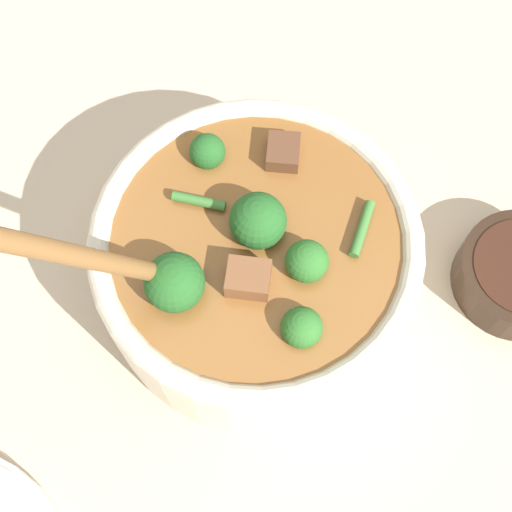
# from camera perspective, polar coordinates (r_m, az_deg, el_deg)

# --- Properties ---
(ground_plane) EXTENTS (4.00, 4.00, 0.00)m
(ground_plane) POSITION_cam_1_polar(r_m,az_deg,el_deg) (0.56, 0.00, -2.39)
(ground_plane) COLOR #C6B293
(stew_bowl) EXTENTS (0.23, 0.24, 0.24)m
(stew_bowl) POSITION_cam_1_polar(r_m,az_deg,el_deg) (0.51, -0.08, -0.28)
(stew_bowl) COLOR beige
(stew_bowl) RESTS_ON ground_plane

